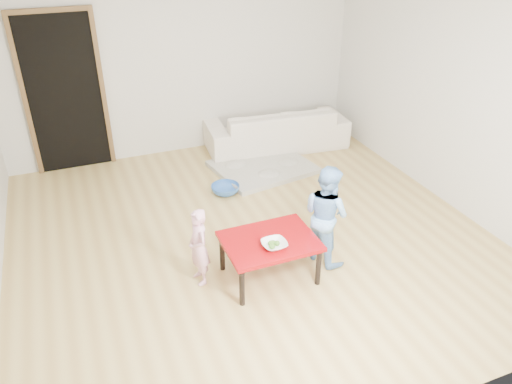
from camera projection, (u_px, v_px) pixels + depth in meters
floor at (249, 235)px, 5.48m from camera, size 5.00×5.00×0.01m
back_wall at (183, 61)px, 6.86m from camera, size 5.00×0.02×2.60m
right_wall at (454, 94)px, 5.65m from camera, size 0.02×5.00×2.60m
doorway at (65, 95)px, 6.46m from camera, size 1.02×0.08×2.11m
sofa at (276, 128)px, 7.39m from camera, size 2.12×0.98×0.60m
cushion at (263, 124)px, 7.11m from camera, size 0.51×0.47×0.11m
red_table at (269, 258)px, 4.76m from camera, size 0.87×0.65×0.43m
bowl at (274, 245)px, 4.54m from camera, size 0.23×0.23×0.06m
broccoli at (274, 245)px, 4.54m from camera, size 0.12×0.12×0.06m
child_pink at (199, 247)px, 4.62m from camera, size 0.22×0.30×0.78m
child_blue at (326, 214)px, 4.88m from camera, size 0.53×0.60×1.04m
basin at (225, 189)px, 6.26m from camera, size 0.36×0.36×0.11m
blanket at (263, 167)px, 6.87m from camera, size 1.41×1.24×0.06m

